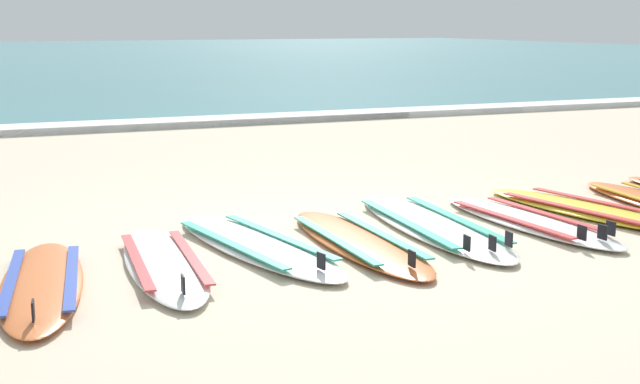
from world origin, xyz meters
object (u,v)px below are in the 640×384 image
object	(u,v)px
surfboard_4	(255,245)
surfboard_8	(589,210)
surfboard_5	(358,241)
surfboard_3	(164,263)
surfboard_7	(528,221)
surfboard_2	(42,283)
surfboard_6	(431,225)

from	to	relation	value
surfboard_4	surfboard_8	size ratio (longest dim) A/B	1.00
surfboard_4	surfboard_5	size ratio (longest dim) A/B	1.07
surfboard_3	surfboard_5	world-z (taller)	same
surfboard_7	surfboard_5	bearing A→B (deg)	-177.67
surfboard_3	surfboard_2	bearing A→B (deg)	-169.30
surfboard_3	surfboard_4	xyz separation A→B (m)	(0.73, 0.23, -0.00)
surfboard_6	surfboard_7	bearing A→B (deg)	-12.99
surfboard_3	surfboard_7	distance (m)	3.06
surfboard_4	surfboard_6	distance (m)	1.52
surfboard_2	surfboard_8	bearing A→B (deg)	4.86
surfboard_3	surfboard_8	bearing A→B (deg)	3.60
surfboard_2	surfboard_6	world-z (taller)	same
surfboard_5	surfboard_7	bearing A→B (deg)	2.33
surfboard_2	surfboard_6	bearing A→B (deg)	8.12
surfboard_2	surfboard_8	xyz separation A→B (m)	(4.60, 0.39, -0.00)
surfboard_2	surfboard_3	distance (m)	0.82
surfboard_2	surfboard_7	distance (m)	3.87
surfboard_4	surfboard_8	bearing A→B (deg)	0.24
surfboard_3	surfboard_4	bearing A→B (deg)	17.25
surfboard_7	surfboard_4	bearing A→B (deg)	176.79
surfboard_4	surfboard_5	xyz separation A→B (m)	(0.74, -0.19, 0.00)
surfboard_6	surfboard_2	bearing A→B (deg)	-171.88
surfboard_5	surfboard_8	world-z (taller)	same
surfboard_3	surfboard_8	size ratio (longest dim) A/B	0.88
surfboard_2	surfboard_3	bearing A→B (deg)	10.70
surfboard_2	surfboard_4	distance (m)	1.58
surfboard_5	surfboard_8	distance (m)	2.33
surfboard_4	surfboard_7	size ratio (longest dim) A/B	1.08
surfboard_5	surfboard_8	size ratio (longest dim) A/B	0.93
surfboard_2	surfboard_4	world-z (taller)	same
surfboard_3	surfboard_4	distance (m)	0.76
surfboard_7	surfboard_8	xyz separation A→B (m)	(0.74, 0.14, -0.00)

